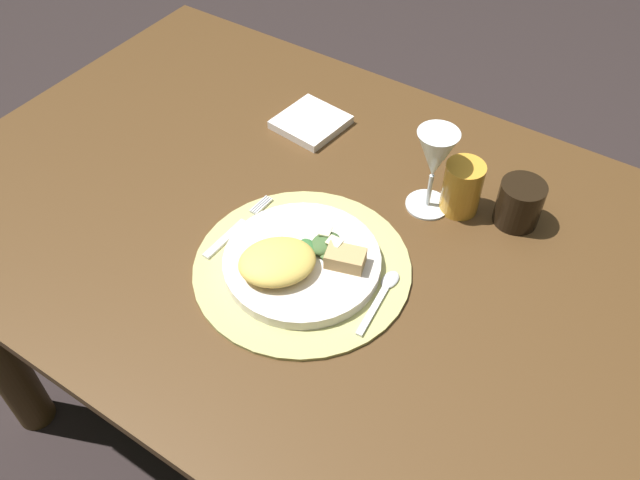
{
  "coord_description": "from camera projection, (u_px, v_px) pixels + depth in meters",
  "views": [
    {
      "loc": [
        0.43,
        -0.63,
        1.49
      ],
      "look_at": [
        0.04,
        -0.04,
        0.72
      ],
      "focal_mm": 37.24,
      "sensor_mm": 36.0,
      "label": 1
    }
  ],
  "objects": [
    {
      "name": "napkin",
      "position": [
        311.0,
        122.0,
        1.27
      ],
      "size": [
        0.13,
        0.13,
        0.02
      ],
      "primitive_type": "cube",
      "rotation": [
        0.0,
        0.0,
        -0.11
      ],
      "color": "white",
      "rests_on": "dining_table"
    },
    {
      "name": "salad_greens",
      "position": [
        325.0,
        247.0,
        1.01
      ],
      "size": [
        0.09,
        0.07,
        0.03
      ],
      "color": "#3E5D2F",
      "rests_on": "dinner_plate"
    },
    {
      "name": "fork",
      "position": [
        235.0,
        229.0,
        1.07
      ],
      "size": [
        0.02,
        0.16,
        0.0
      ],
      "color": "silver",
      "rests_on": "placemat"
    },
    {
      "name": "spoon",
      "position": [
        383.0,
        292.0,
        0.99
      ],
      "size": [
        0.03,
        0.13,
        0.01
      ],
      "color": "silver",
      "rests_on": "placemat"
    },
    {
      "name": "ground_plane",
      "position": [
        316.0,
        425.0,
        1.61
      ],
      "size": [
        6.0,
        6.0,
        0.0
      ],
      "primitive_type": "plane",
      "color": "#2A2121"
    },
    {
      "name": "placemat",
      "position": [
        302.0,
        267.0,
        1.03
      ],
      "size": [
        0.34,
        0.34,
        0.01
      ],
      "primitive_type": "cylinder",
      "color": "tan",
      "rests_on": "dining_table"
    },
    {
      "name": "pasta_serving",
      "position": [
        277.0,
        262.0,
        0.98
      ],
      "size": [
        0.15,
        0.15,
        0.03
      ],
      "primitive_type": "ellipsoid",
      "rotation": [
        0.0,
        0.0,
        3.98
      ],
      "color": "#E5BC54",
      "rests_on": "dinner_plate"
    },
    {
      "name": "wine_glass",
      "position": [
        435.0,
        158.0,
        1.05
      ],
      "size": [
        0.07,
        0.07,
        0.15
      ],
      "color": "silver",
      "rests_on": "dining_table"
    },
    {
      "name": "dinner_plate",
      "position": [
        302.0,
        262.0,
        1.02
      ],
      "size": [
        0.24,
        0.24,
        0.02
      ],
      "primitive_type": "cylinder",
      "color": "silver",
      "rests_on": "placemat"
    },
    {
      "name": "dark_tumbler",
      "position": [
        519.0,
        203.0,
        1.07
      ],
      "size": [
        0.07,
        0.07,
        0.08
      ],
      "primitive_type": "cylinder",
      "color": "black",
      "rests_on": "dining_table"
    },
    {
      "name": "amber_tumbler",
      "position": [
        462.0,
        188.0,
        1.09
      ],
      "size": [
        0.06,
        0.06,
        0.09
      ],
      "primitive_type": "cylinder",
      "color": "gold",
      "rests_on": "dining_table"
    },
    {
      "name": "dining_table",
      "position": [
        314.0,
        289.0,
        1.22
      ],
      "size": [
        1.33,
        0.87,
        0.7
      ],
      "color": "#4C3119",
      "rests_on": "ground"
    },
    {
      "name": "bread_piece",
      "position": [
        345.0,
        258.0,
        0.99
      ],
      "size": [
        0.07,
        0.05,
        0.03
      ],
      "primitive_type": "cube",
      "rotation": [
        0.0,
        0.0,
        3.44
      ],
      "color": "tan",
      "rests_on": "dinner_plate"
    }
  ]
}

